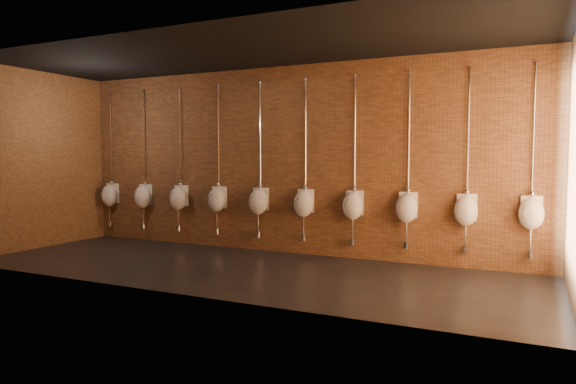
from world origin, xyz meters
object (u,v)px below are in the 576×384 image
urinal_8 (466,210)px  urinal_9 (531,212)px  urinal_6 (353,205)px  urinal_7 (407,207)px  urinal_3 (217,199)px  urinal_2 (179,197)px  urinal_5 (304,203)px  urinal_0 (110,194)px  urinal_4 (259,201)px  urinal_1 (143,196)px

urinal_8 → urinal_9: size_ratio=1.00×
urinal_6 → urinal_7: 0.86m
urinal_3 → urinal_8: size_ratio=1.00×
urinal_2 → urinal_6: (3.45, 0.00, 0.00)m
urinal_5 → urinal_3: bearing=180.0°
urinal_0 → urinal_4: 3.45m
urinal_2 → urinal_7: bearing=0.0°
urinal_6 → urinal_0: bearing=180.0°
urinal_5 → urinal_9: same height
urinal_0 → urinal_2: (1.72, 0.00, 0.00)m
urinal_4 → urinal_6: (1.72, 0.00, 0.00)m
urinal_7 → urinal_6: bearing=180.0°
urinal_0 → urinal_3: size_ratio=1.00×
urinal_0 → urinal_7: size_ratio=1.00×
urinal_1 → urinal_4: bearing=0.0°
urinal_1 → urinal_4: (2.59, 0.00, 0.00)m
urinal_1 → urinal_5: 3.45m
urinal_5 → urinal_8: bearing=0.0°
urinal_1 → urinal_8: same height
urinal_3 → urinal_8: 4.31m
urinal_3 → urinal_7: same height
urinal_7 → urinal_8: (0.86, 0.00, 0.00)m
urinal_4 → urinal_9: bearing=0.0°
urinal_2 → urinal_9: 6.04m
urinal_1 → urinal_7: (5.17, 0.00, 0.00)m
urinal_8 → urinal_3: bearing=180.0°
urinal_5 → urinal_6: same height
urinal_1 → urinal_3: bearing=0.0°
urinal_1 → urinal_5: bearing=0.0°
urinal_1 → urinal_5: size_ratio=1.00×
urinal_3 → urinal_5: 1.72m
urinal_9 → urinal_5: bearing=180.0°
urinal_7 → urinal_9: (1.72, 0.00, 0.00)m
urinal_2 → urinal_4: size_ratio=1.00×
urinal_0 → urinal_8: (6.90, 0.00, 0.00)m
urinal_2 → urinal_7: same height
urinal_0 → urinal_2: size_ratio=1.00×
urinal_3 → urinal_7: 3.45m
urinal_6 → urinal_9: 2.59m
urinal_5 → urinal_8: (2.59, 0.00, 0.00)m
urinal_5 → urinal_9: 3.45m
urinal_0 → urinal_9: 7.76m
urinal_4 → urinal_7: size_ratio=1.00×
urinal_6 → urinal_2: bearing=180.0°
urinal_8 → urinal_9: 0.86m
urinal_0 → urinal_9: (7.76, 0.00, 0.00)m
urinal_3 → urinal_9: (5.17, 0.00, 0.00)m
urinal_5 → urinal_6: bearing=0.0°
urinal_1 → urinal_2: same height
urinal_1 → urinal_8: (6.04, 0.00, 0.00)m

